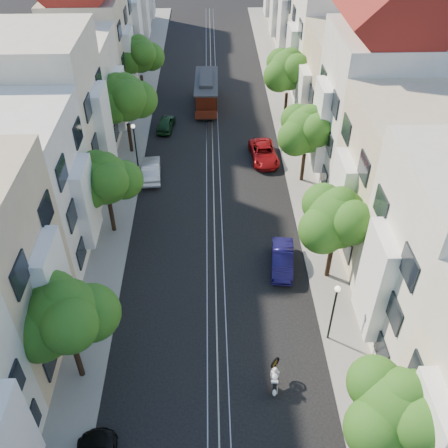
{
  "coord_description": "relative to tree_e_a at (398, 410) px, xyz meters",
  "views": [
    {
      "loc": [
        -0.12,
        -13.73,
        23.04
      ],
      "look_at": [
        0.63,
        11.86,
        2.2
      ],
      "focal_mm": 40.0,
      "sensor_mm": 36.0,
      "label": 1
    }
  ],
  "objects": [
    {
      "name": "rail_left",
      "position": [
        -7.81,
        31.02,
        -4.39
      ],
      "size": [
        0.06,
        80.0,
        0.02
      ],
      "primitive_type": "cube",
      "color": "gray",
      "rests_on": "ground"
    },
    {
      "name": "sidewalk_east",
      "position": [
        -0.01,
        31.02,
        -4.34
      ],
      "size": [
        2.5,
        80.0,
        0.12
      ],
      "primitive_type": "cube",
      "color": "gray",
      "rests_on": "ground"
    },
    {
      "name": "lane_line",
      "position": [
        -7.26,
        31.02,
        -4.4
      ],
      "size": [
        0.08,
        80.0,
        0.01
      ],
      "primitive_type": "cube",
      "color": "tan",
      "rests_on": "ground"
    },
    {
      "name": "rail_right",
      "position": [
        -6.71,
        31.02,
        -4.39
      ],
      "size": [
        0.06,
        80.0,
        0.02
      ],
      "primitive_type": "cube",
      "color": "gray",
      "rests_on": "ground"
    },
    {
      "name": "tree_w_a",
      "position": [
        -14.4,
        5.0,
        0.34
      ],
      "size": [
        4.93,
        4.08,
        6.68
      ],
      "color": "black",
      "rests_on": "ground"
    },
    {
      "name": "sportbike_rider",
      "position": [
        -4.34,
        4.13,
        -3.61
      ],
      "size": [
        0.6,
        1.7,
        1.48
      ],
      "rotation": [
        0.0,
        0.0,
        -0.11
      ],
      "color": "black",
      "rests_on": "ground"
    },
    {
      "name": "rail_slot",
      "position": [
        -7.26,
        31.02,
        -4.39
      ],
      "size": [
        0.06,
        80.0,
        0.02
      ],
      "primitive_type": "cube",
      "color": "gray",
      "rests_on": "ground"
    },
    {
      "name": "tree_w_b",
      "position": [
        -14.4,
        17.0,
        0.0
      ],
      "size": [
        4.72,
        3.87,
        6.27
      ],
      "color": "black",
      "rests_on": "ground"
    },
    {
      "name": "tree_e_b",
      "position": [
        0.0,
        12.0,
        0.34
      ],
      "size": [
        4.93,
        4.08,
        6.68
      ],
      "color": "black",
      "rests_on": "ground"
    },
    {
      "name": "parked_car_e_mid",
      "position": [
        -2.86,
        12.99,
        -3.75
      ],
      "size": [
        1.83,
        4.08,
        1.3
      ],
      "primitive_type": "imported",
      "rotation": [
        0.0,
        0.0,
        -0.12
      ],
      "color": "#0E0B3A",
      "rests_on": "ground"
    },
    {
      "name": "sidewalk_west",
      "position": [
        -14.51,
        31.02,
        -4.34
      ],
      "size": [
        2.5,
        80.0,
        0.12
      ],
      "primitive_type": "cube",
      "color": "gray",
      "rests_on": "ground"
    },
    {
      "name": "cable_car",
      "position": [
        -7.76,
        36.99,
        -2.73
      ],
      "size": [
        2.43,
        7.38,
        2.82
      ],
      "rotation": [
        0.0,
        0.0,
        -0.02
      ],
      "color": "black",
      "rests_on": "ground"
    },
    {
      "name": "parked_car_w_mid",
      "position": [
        -12.36,
        23.98,
        -3.71
      ],
      "size": [
        1.81,
        4.28,
        1.37
      ],
      "primitive_type": "imported",
      "rotation": [
        0.0,
        0.0,
        3.23
      ],
      "color": "silver",
      "rests_on": "ground"
    },
    {
      "name": "tree_e_a",
      "position": [
        0.0,
        0.0,
        0.0
      ],
      "size": [
        4.72,
        3.87,
        6.27
      ],
      "color": "black",
      "rests_on": "ground"
    },
    {
      "name": "lamp_west",
      "position": [
        -13.56,
        25.02,
        -1.55
      ],
      "size": [
        0.32,
        0.32,
        4.16
      ],
      "color": "black",
      "rests_on": "ground"
    },
    {
      "name": "tree_w_d",
      "position": [
        -14.4,
        39.0,
        0.2
      ],
      "size": [
        4.84,
        3.99,
        6.52
      ],
      "color": "black",
      "rests_on": "ground"
    },
    {
      "name": "townhouses_west",
      "position": [
        -19.13,
        30.94,
        0.68
      ],
      "size": [
        7.75,
        72.0,
        11.76
      ],
      "color": "silver",
      "rests_on": "ground"
    },
    {
      "name": "townhouses_east",
      "position": [
        4.61,
        30.94,
        0.79
      ],
      "size": [
        7.75,
        72.0,
        12.0
      ],
      "color": "beige",
      "rests_on": "ground"
    },
    {
      "name": "lamp_east",
      "position": [
        -0.96,
        7.02,
        -1.55
      ],
      "size": [
        0.32,
        0.32,
        4.16
      ],
      "color": "black",
      "rests_on": "ground"
    },
    {
      "name": "tree_w_c",
      "position": [
        -14.4,
        28.0,
        0.67
      ],
      "size": [
        5.13,
        4.28,
        7.09
      ],
      "color": "black",
      "rests_on": "ground"
    },
    {
      "name": "parked_car_w_far",
      "position": [
        -11.66,
        32.16,
        -3.79
      ],
      "size": [
        1.83,
        3.7,
        1.21
      ],
      "primitive_type": "imported",
      "rotation": [
        0.0,
        0.0,
        3.03
      ],
      "color": "#15361B",
      "rests_on": "ground"
    },
    {
      "name": "tree_e_d",
      "position": [
        0.0,
        34.0,
        0.47
      ],
      "size": [
        5.01,
        4.16,
        6.85
      ],
      "color": "black",
      "rests_on": "ground"
    },
    {
      "name": "parked_car_e_far",
      "position": [
        -2.86,
        26.38,
        -3.75
      ],
      "size": [
        2.53,
        4.82,
        1.29
      ],
      "primitive_type": "imported",
      "rotation": [
        0.0,
        0.0,
        0.08
      ],
      "color": "maroon",
      "rests_on": "ground"
    },
    {
      "name": "tree_e_c",
      "position": [
        0.0,
        23.0,
        0.2
      ],
      "size": [
        4.84,
        3.99,
        6.52
      ],
      "color": "black",
      "rests_on": "ground"
    },
    {
      "name": "ground",
      "position": [
        -7.26,
        31.02,
        -4.4
      ],
      "size": [
        200.0,
        200.0,
        0.0
      ],
      "primitive_type": "plane",
      "color": "black",
      "rests_on": "ground"
    }
  ]
}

